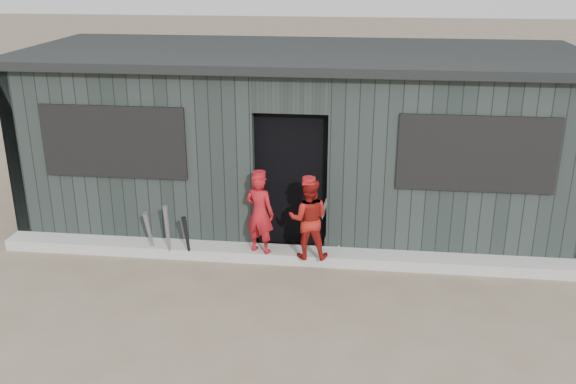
# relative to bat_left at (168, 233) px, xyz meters

# --- Properties ---
(ground) EXTENTS (80.00, 80.00, 0.00)m
(ground) POSITION_rel_bat_left_xyz_m (1.61, -1.61, -0.42)
(ground) COLOR #6D5D4B
(ground) RESTS_ON ground
(curb) EXTENTS (8.00, 0.36, 0.15)m
(curb) POSITION_rel_bat_left_xyz_m (1.61, 0.21, -0.34)
(curb) COLOR #ACACA7
(curb) RESTS_ON ground
(bat_left) EXTENTS (0.09, 0.20, 0.83)m
(bat_left) POSITION_rel_bat_left_xyz_m (0.00, 0.00, 0.00)
(bat_left) COLOR gray
(bat_left) RESTS_ON ground
(bat_mid) EXTENTS (0.12, 0.24, 0.70)m
(bat_mid) POSITION_rel_bat_left_xyz_m (-0.28, 0.07, -0.07)
(bat_mid) COLOR gray
(bat_mid) RESTS_ON ground
(bat_right) EXTENTS (0.09, 0.23, 0.69)m
(bat_right) POSITION_rel_bat_left_xyz_m (0.26, -0.00, -0.07)
(bat_right) COLOR black
(bat_right) RESTS_ON ground
(player_red_left) EXTENTS (0.47, 0.39, 1.11)m
(player_red_left) POSITION_rel_bat_left_xyz_m (1.24, 0.13, 0.29)
(player_red_left) COLOR #A7141C
(player_red_left) RESTS_ON curb
(player_red_right) EXTENTS (0.54, 0.43, 1.09)m
(player_red_right) POSITION_rel_bat_left_xyz_m (1.90, 0.04, 0.28)
(player_red_right) COLOR maroon
(player_red_right) RESTS_ON curb
(player_grey_back) EXTENTS (0.58, 0.41, 1.12)m
(player_grey_back) POSITION_rel_bat_left_xyz_m (2.28, 0.55, 0.15)
(player_grey_back) COLOR #BCBCBC
(player_grey_back) RESTS_ON ground
(dugout) EXTENTS (8.30, 3.30, 2.62)m
(dugout) POSITION_rel_bat_left_xyz_m (1.61, 1.89, 0.87)
(dugout) COLOR black
(dugout) RESTS_ON ground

